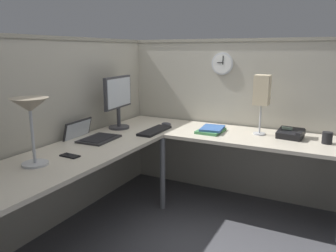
{
  "coord_description": "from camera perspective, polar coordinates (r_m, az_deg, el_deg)",
  "views": [
    {
      "loc": [
        -2.39,
        -1.21,
        1.47
      ],
      "look_at": [
        0.09,
        0.07,
        0.83
      ],
      "focal_mm": 35.31,
      "sensor_mm": 36.0,
      "label": 1
    }
  ],
  "objects": [
    {
      "name": "ground_plane",
      "position": [
        3.05,
        0.36,
        -15.78
      ],
      "size": [
        6.8,
        6.8,
        0.0
      ],
      "primitive_type": "plane",
      "color": "#47474C"
    },
    {
      "name": "cubicle_wall_back",
      "position": [
        2.98,
        -18.02,
        -0.8
      ],
      "size": [
        2.57,
        0.12,
        1.58
      ],
      "color": "#A8A393",
      "rests_on": "ground"
    },
    {
      "name": "cubicle_wall_right",
      "position": [
        3.46,
        10.87,
        1.45
      ],
      "size": [
        0.12,
        2.37,
        1.58
      ],
      "color": "#A8A393",
      "rests_on": "ground"
    },
    {
      "name": "desk",
      "position": [
        2.66,
        -0.13,
        -5.37
      ],
      "size": [
        2.35,
        2.15,
        0.73
      ],
      "color": "beige",
      "rests_on": "ground"
    },
    {
      "name": "monitor",
      "position": [
        3.18,
        -8.59,
        4.76
      ],
      "size": [
        0.46,
        0.2,
        0.5
      ],
      "color": "#38383D",
      "rests_on": "desk"
    },
    {
      "name": "laptop",
      "position": [
        2.9,
        -13.37,
        -1.67
      ],
      "size": [
        0.36,
        0.4,
        0.22
      ],
      "color": "#232326",
      "rests_on": "desk"
    },
    {
      "name": "keyboard",
      "position": [
        3.06,
        -2.31,
        -0.81
      ],
      "size": [
        0.43,
        0.14,
        0.02
      ],
      "primitive_type": "cube",
      "rotation": [
        0.0,
        0.0,
        0.01
      ],
      "color": "black",
      "rests_on": "desk"
    },
    {
      "name": "computer_mouse",
      "position": [
        3.31,
        -0.3,
        0.34
      ],
      "size": [
        0.06,
        0.1,
        0.03
      ],
      "primitive_type": "ellipsoid",
      "color": "#38383D",
      "rests_on": "desk"
    },
    {
      "name": "desk_lamp_dome",
      "position": [
        2.27,
        -22.69,
        2.46
      ],
      "size": [
        0.24,
        0.24,
        0.44
      ],
      "color": "#B7BABF",
      "rests_on": "desk"
    },
    {
      "name": "cell_phone",
      "position": [
        2.46,
        -16.57,
        -4.96
      ],
      "size": [
        0.07,
        0.15,
        0.01
      ],
      "primitive_type": "cube",
      "rotation": [
        0.0,
        0.0,
        -0.04
      ],
      "color": "black",
      "rests_on": "desk"
    },
    {
      "name": "office_phone",
      "position": [
        3.02,
        20.49,
        -1.31
      ],
      "size": [
        0.22,
        0.23,
        0.11
      ],
      "color": "black",
      "rests_on": "desk"
    },
    {
      "name": "book_stack",
      "position": [
        3.08,
        7.49,
        -0.64
      ],
      "size": [
        0.3,
        0.23,
        0.04
      ],
      "color": "#3F7F4C",
      "rests_on": "desk"
    },
    {
      "name": "desk_lamp_paper",
      "position": [
        3.01,
        15.91,
        5.7
      ],
      "size": [
        0.13,
        0.13,
        0.53
      ],
      "color": "#B7BABF",
      "rests_on": "desk"
    },
    {
      "name": "coffee_mug",
      "position": [
        2.96,
        25.78,
        -1.86
      ],
      "size": [
        0.08,
        0.08,
        0.1
      ],
      "primitive_type": "cylinder",
      "color": "black",
      "rests_on": "desk"
    },
    {
      "name": "wall_clock",
      "position": [
        3.37,
        9.39,
        10.57
      ],
      "size": [
        0.04,
        0.22,
        0.22
      ],
      "color": "#B7BABF"
    }
  ]
}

